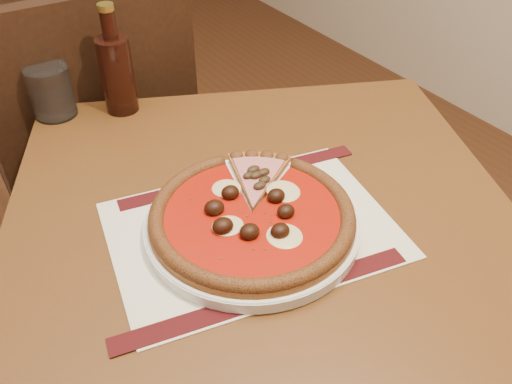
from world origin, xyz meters
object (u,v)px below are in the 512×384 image
(table, at_px, (262,259))
(water_glass, at_px, (51,92))
(plate, at_px, (252,225))
(pizza, at_px, (252,215))
(bottle, at_px, (117,71))
(chair_far, at_px, (97,146))

(table, distance_m, water_glass, 0.53)
(plate, relative_size, water_glass, 3.20)
(table, xyz_separation_m, plate, (-0.03, -0.02, 0.11))
(pizza, bearing_deg, table, 33.38)
(pizza, relative_size, bottle, 1.42)
(table, relative_size, chair_far, 1.11)
(table, xyz_separation_m, pizza, (-0.03, -0.02, 0.13))
(water_glass, bearing_deg, chair_far, 57.33)
(table, bearing_deg, chair_far, 96.95)
(chair_far, xyz_separation_m, plate, (0.04, -0.66, 0.22))
(chair_far, relative_size, water_glass, 9.51)
(table, height_order, pizza, pizza)
(bottle, bearing_deg, chair_far, 94.72)
(chair_far, xyz_separation_m, bottle, (0.02, -0.21, 0.29))
(water_glass, bearing_deg, table, -69.44)
(chair_far, distance_m, plate, 0.69)
(water_glass, height_order, bottle, bottle)
(table, xyz_separation_m, bottle, (-0.06, 0.42, 0.19))
(table, xyz_separation_m, chair_far, (-0.08, 0.63, -0.10))
(plate, distance_m, pizza, 0.02)
(chair_far, distance_m, water_glass, 0.32)
(chair_far, relative_size, plate, 2.97)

